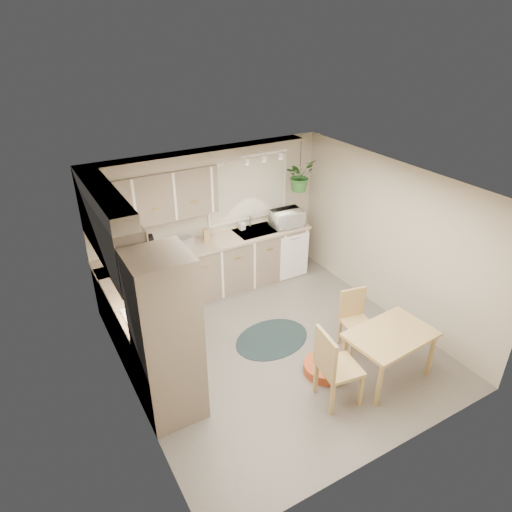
{
  "coord_description": "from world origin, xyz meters",
  "views": [
    {
      "loc": [
        -2.8,
        -4.31,
        4.2
      ],
      "look_at": [
        -0.02,
        0.55,
        1.22
      ],
      "focal_mm": 32.0,
      "sensor_mm": 36.0,
      "label": 1
    }
  ],
  "objects_px": {
    "chair_back": "(358,322)",
    "microwave": "(287,217)",
    "chair_left": "(340,366)",
    "pet_bed": "(325,368)",
    "dining_table": "(388,355)",
    "braided_rug": "(272,339)"
  },
  "relations": [
    {
      "from": "microwave",
      "to": "braided_rug",
      "type": "bearing_deg",
      "value": -127.32
    },
    {
      "from": "dining_table",
      "to": "chair_left",
      "type": "xyz_separation_m",
      "value": [
        -0.8,
        -0.01,
        0.17
      ]
    },
    {
      "from": "chair_left",
      "to": "chair_back",
      "type": "distance_m",
      "value": 1.05
    },
    {
      "from": "dining_table",
      "to": "braided_rug",
      "type": "bearing_deg",
      "value": 123.05
    },
    {
      "from": "chair_left",
      "to": "pet_bed",
      "type": "xyz_separation_m",
      "value": [
        0.16,
        0.45,
        -0.45
      ]
    },
    {
      "from": "chair_left",
      "to": "chair_back",
      "type": "bearing_deg",
      "value": 135.2
    },
    {
      "from": "braided_rug",
      "to": "microwave",
      "type": "xyz_separation_m",
      "value": [
        1.22,
        1.52,
        1.12
      ]
    },
    {
      "from": "chair_back",
      "to": "pet_bed",
      "type": "distance_m",
      "value": 0.79
    },
    {
      "from": "chair_back",
      "to": "braided_rug",
      "type": "bearing_deg",
      "value": -28.39
    },
    {
      "from": "chair_left",
      "to": "microwave",
      "type": "distance_m",
      "value": 3.17
    },
    {
      "from": "chair_left",
      "to": "braided_rug",
      "type": "bearing_deg",
      "value": -168.17
    },
    {
      "from": "chair_left",
      "to": "chair_back",
      "type": "height_order",
      "value": "chair_left"
    },
    {
      "from": "microwave",
      "to": "dining_table",
      "type": "bearing_deg",
      "value": -95.06
    },
    {
      "from": "chair_back",
      "to": "microwave",
      "type": "xyz_separation_m",
      "value": [
        0.3,
        2.27,
        0.68
      ]
    },
    {
      "from": "chair_left",
      "to": "braided_rug",
      "type": "distance_m",
      "value": 1.47
    },
    {
      "from": "pet_bed",
      "to": "chair_back",
      "type": "bearing_deg",
      "value": 15.04
    },
    {
      "from": "chair_left",
      "to": "pet_bed",
      "type": "bearing_deg",
      "value": 168.62
    },
    {
      "from": "dining_table",
      "to": "braided_rug",
      "type": "relative_size",
      "value": 0.94
    },
    {
      "from": "dining_table",
      "to": "microwave",
      "type": "xyz_separation_m",
      "value": [
        0.33,
        2.89,
        0.78
      ]
    },
    {
      "from": "chair_back",
      "to": "dining_table",
      "type": "bearing_deg",
      "value": 97.81
    },
    {
      "from": "chair_left",
      "to": "pet_bed",
      "type": "relative_size",
      "value": 1.8
    },
    {
      "from": "pet_bed",
      "to": "microwave",
      "type": "bearing_deg",
      "value": 68.41
    }
  ]
}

